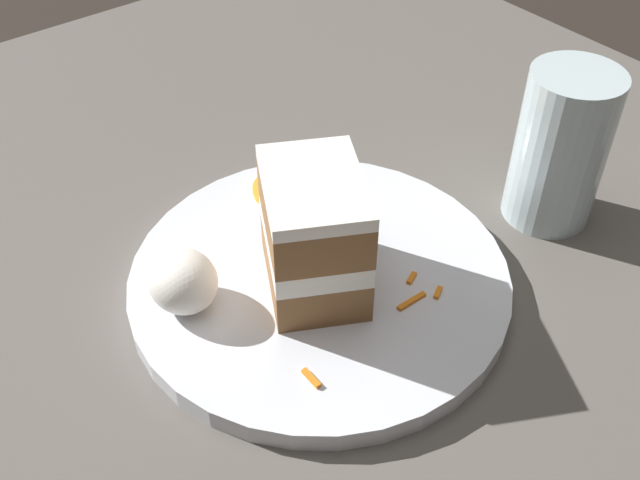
{
  "coord_description": "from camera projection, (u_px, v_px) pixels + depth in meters",
  "views": [
    {
      "loc": [
        -0.33,
        0.26,
        0.45
      ],
      "look_at": [
        -0.0,
        0.01,
        0.08
      ],
      "focal_mm": 42.0,
      "sensor_mm": 36.0,
      "label": 1
    }
  ],
  "objects": [
    {
      "name": "carrot_shreds_scatter",
      "position": [
        381.0,
        283.0,
        0.57
      ],
      "size": [
        0.16,
        0.16,
        0.0
      ],
      "color": "orange",
      "rests_on": "plate"
    },
    {
      "name": "orange_garnish",
      "position": [
        288.0,
        189.0,
        0.66
      ],
      "size": [
        0.06,
        0.06,
        0.0
      ],
      "primitive_type": "cylinder",
      "color": "orange",
      "rests_on": "plate"
    },
    {
      "name": "dining_table",
      "position": [
        325.0,
        294.0,
        0.61
      ],
      "size": [
        1.12,
        1.02,
        0.02
      ],
      "primitive_type": "cube",
      "color": "#56514C",
      "rests_on": "ground"
    },
    {
      "name": "drinking_glass",
      "position": [
        558.0,
        157.0,
        0.63
      ],
      "size": [
        0.08,
        0.08,
        0.14
      ],
      "color": "silver",
      "rests_on": "dining_table"
    },
    {
      "name": "cream_dollop",
      "position": [
        183.0,
        281.0,
        0.54
      ],
      "size": [
        0.06,
        0.05,
        0.05
      ],
      "primitive_type": "ellipsoid",
      "color": "white",
      "rests_on": "plate"
    },
    {
      "name": "cake_slice",
      "position": [
        314.0,
        233.0,
        0.54
      ],
      "size": [
        0.12,
        0.11,
        0.1
      ],
      "rotation": [
        0.0,
        0.0,
        4.22
      ],
      "color": "brown",
      "rests_on": "plate"
    },
    {
      "name": "plate",
      "position": [
        320.0,
        280.0,
        0.59
      ],
      "size": [
        0.3,
        0.3,
        0.02
      ],
      "primitive_type": "cylinder",
      "color": "silver",
      "rests_on": "dining_table"
    },
    {
      "name": "ground_plane",
      "position": [
        325.0,
        304.0,
        0.61
      ],
      "size": [
        6.0,
        6.0,
        0.0
      ],
      "primitive_type": "plane",
      "color": "black",
      "rests_on": "ground"
    }
  ]
}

